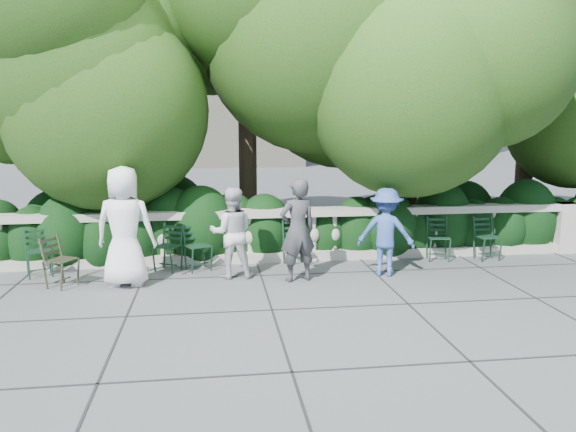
{
  "coord_description": "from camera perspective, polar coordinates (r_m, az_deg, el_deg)",
  "views": [
    {
      "loc": [
        -1.29,
        -8.54,
        2.65
      ],
      "look_at": [
        0.0,
        1.0,
        1.0
      ],
      "focal_mm": 35.0,
      "sensor_mm": 36.0,
      "label": 1
    }
  ],
  "objects": [
    {
      "name": "balustrade",
      "position": [
        10.64,
        -0.58,
        -2.01
      ],
      "size": [
        12.0,
        0.44,
        1.0
      ],
      "color": "#9E998E",
      "rests_on": "ground"
    },
    {
      "name": "chair_e",
      "position": [
        10.33,
        0.93,
        -5.14
      ],
      "size": [
        0.49,
        0.53,
        0.84
      ],
      "primitive_type": null,
      "rotation": [
        0.0,
        0.0,
        0.11
      ],
      "color": "black",
      "rests_on": "ground"
    },
    {
      "name": "chair_a",
      "position": [
        10.43,
        -23.75,
        -5.83
      ],
      "size": [
        0.59,
        0.61,
        0.84
      ],
      "primitive_type": null,
      "rotation": [
        0.0,
        0.0,
        0.37
      ],
      "color": "black",
      "rests_on": "ground"
    },
    {
      "name": "chair_d",
      "position": [
        11.01,
        15.1,
        -4.55
      ],
      "size": [
        0.52,
        0.55,
        0.84
      ],
      "primitive_type": null,
      "rotation": [
        0.0,
        0.0,
        -0.19
      ],
      "color": "black",
      "rests_on": "ground"
    },
    {
      "name": "shrub_hedge",
      "position": [
        11.91,
        -1.29,
        -3.13
      ],
      "size": [
        15.0,
        2.6,
        1.7
      ],
      "primitive_type": null,
      "color": "black",
      "rests_on": "ground"
    },
    {
      "name": "chair_c",
      "position": [
        10.13,
        -12.49,
        -5.67
      ],
      "size": [
        0.62,
        0.63,
        0.84
      ],
      "primitive_type": null,
      "rotation": [
        0.0,
        0.0,
        -0.5
      ],
      "color": "black",
      "rests_on": "ground"
    },
    {
      "name": "chair_b",
      "position": [
        10.06,
        -8.74,
        -5.67
      ],
      "size": [
        0.6,
        0.62,
        0.84
      ],
      "primitive_type": null,
      "rotation": [
        0.0,
        0.0,
        0.41
      ],
      "color": "black",
      "rests_on": "ground"
    },
    {
      "name": "person_woman_grey",
      "position": [
        9.24,
        0.98,
        -1.45
      ],
      "size": [
        0.71,
        0.56,
        1.72
      ],
      "primitive_type": "imported",
      "rotation": [
        0.0,
        0.0,
        3.41
      ],
      "color": "#39393D",
      "rests_on": "ground"
    },
    {
      "name": "tree_canopy",
      "position": [
        11.97,
        1.92,
        16.01
      ],
      "size": [
        15.04,
        6.52,
        6.78
      ],
      "color": "#3F3023",
      "rests_on": "ground"
    },
    {
      "name": "chair_weathered",
      "position": [
        9.7,
        -21.3,
        -6.82
      ],
      "size": [
        0.64,
        0.62,
        0.84
      ],
      "primitive_type": null,
      "rotation": [
        0.0,
        0.0,
        1.05
      ],
      "color": "black",
      "rests_on": "ground"
    },
    {
      "name": "person_older_blue",
      "position": [
        9.75,
        9.92,
        -1.62
      ],
      "size": [
        1.12,
        0.91,
        1.51
      ],
      "primitive_type": "imported",
      "rotation": [
        0.0,
        0.0,
        2.73
      ],
      "color": "#324F97",
      "rests_on": "ground"
    },
    {
      "name": "person_casual_man",
      "position": [
        9.52,
        -5.74,
        -1.69
      ],
      "size": [
        0.76,
        0.6,
        1.55
      ],
      "primitive_type": "imported",
      "rotation": [
        0.0,
        0.0,
        3.12
      ],
      "color": "silver",
      "rests_on": "ground"
    },
    {
      "name": "ground",
      "position": [
        9.03,
        0.86,
        -7.33
      ],
      "size": [
        90.0,
        90.0,
        0.0
      ],
      "primitive_type": "plane",
      "color": "#4C4F53",
      "rests_on": "ground"
    },
    {
      "name": "person_businessman",
      "position": [
        9.32,
        -16.26,
        -1.05
      ],
      "size": [
        1.04,
        0.77,
        1.94
      ],
      "primitive_type": "imported",
      "rotation": [
        0.0,
        0.0,
        2.97
      ],
      "color": "white",
      "rests_on": "ground"
    },
    {
      "name": "chair_f",
      "position": [
        11.35,
        19.87,
        -4.36
      ],
      "size": [
        0.47,
        0.51,
        0.84
      ],
      "primitive_type": null,
      "rotation": [
        0.0,
        0.0,
        0.07
      ],
      "color": "black",
      "rests_on": "ground"
    }
  ]
}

